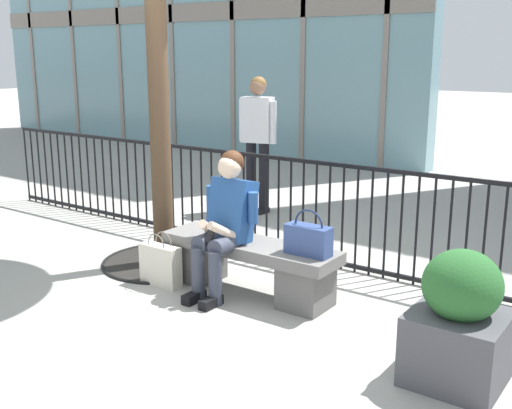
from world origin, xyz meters
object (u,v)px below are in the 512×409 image
shopping_bag (161,264)px  planter (459,322)px  seated_person_with_phone (225,219)px  handbag_on_bench (308,239)px  bystander_at_railing (258,134)px  stone_bench (249,262)px

shopping_bag → planter: size_ratio=0.56×
seated_person_with_phone → handbag_on_bench: seated_person_with_phone is taller
handbag_on_bench → shopping_bag: handbag_on_bench is taller
planter → handbag_on_bench: bearing=161.8°
shopping_bag → planter: bearing=-2.9°
planter → seated_person_with_phone: bearing=171.2°
shopping_bag → planter: 2.65m
seated_person_with_phone → bystander_at_railing: 2.83m
bystander_at_railing → planter: size_ratio=2.01×
seated_person_with_phone → handbag_on_bench: 0.74m
handbag_on_bench → planter: (1.33, -0.44, -0.18)m
handbag_on_bench → seated_person_with_phone: bearing=-170.8°
stone_bench → shopping_bag: bearing=-156.7°
seated_person_with_phone → bystander_at_railing: (-1.40, 2.43, 0.35)m
stone_bench → planter: size_ratio=1.88×
stone_bench → shopping_bag: (-0.73, -0.32, -0.08)m
bystander_at_railing → planter: bystander_at_railing is taller
stone_bench → shopping_bag: 0.80m
handbag_on_bench → planter: planter is taller
handbag_on_bench → planter: bearing=-18.2°
seated_person_with_phone → shopping_bag: size_ratio=2.54×
stone_bench → bystander_at_railing: bearing=124.0°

